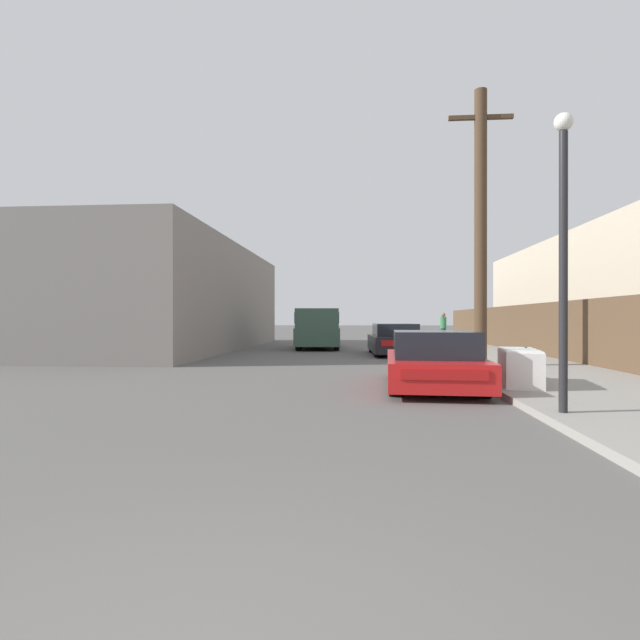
{
  "coord_description": "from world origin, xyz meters",
  "views": [
    {
      "loc": [
        0.64,
        -1.59,
        1.46
      ],
      "look_at": [
        -0.55,
        13.02,
        1.42
      ],
      "focal_mm": 28.0,
      "sensor_mm": 36.0,
      "label": 1
    }
  ],
  "objects_px": {
    "utility_pole": "(481,225)",
    "pedestrian": "(443,327)",
    "pickup_truck": "(318,329)",
    "discarded_fridge": "(520,367)",
    "parked_sports_car_red": "(433,362)",
    "street_lamp": "(563,237)",
    "car_parked_mid": "(394,340)"
  },
  "relations": [
    {
      "from": "utility_pole",
      "to": "pedestrian",
      "type": "bearing_deg",
      "value": 85.11
    },
    {
      "from": "pickup_truck",
      "to": "utility_pole",
      "type": "distance_m",
      "value": 11.34
    },
    {
      "from": "discarded_fridge",
      "to": "pedestrian",
      "type": "bearing_deg",
      "value": 95.59
    },
    {
      "from": "parked_sports_car_red",
      "to": "street_lamp",
      "type": "distance_m",
      "value": 4.09
    },
    {
      "from": "discarded_fridge",
      "to": "street_lamp",
      "type": "distance_m",
      "value": 3.71
    },
    {
      "from": "car_parked_mid",
      "to": "discarded_fridge",
      "type": "bearing_deg",
      "value": -82.52
    },
    {
      "from": "car_parked_mid",
      "to": "utility_pole",
      "type": "distance_m",
      "value": 7.12
    },
    {
      "from": "utility_pole",
      "to": "street_lamp",
      "type": "height_order",
      "value": "utility_pole"
    },
    {
      "from": "discarded_fridge",
      "to": "pickup_truck",
      "type": "xyz_separation_m",
      "value": [
        -5.23,
        13.55,
        0.47
      ]
    },
    {
      "from": "pedestrian",
      "to": "car_parked_mid",
      "type": "bearing_deg",
      "value": -112.65
    },
    {
      "from": "pickup_truck",
      "to": "parked_sports_car_red",
      "type": "bearing_deg",
      "value": 102.22
    },
    {
      "from": "pickup_truck",
      "to": "pedestrian",
      "type": "height_order",
      "value": "pickup_truck"
    },
    {
      "from": "discarded_fridge",
      "to": "pedestrian",
      "type": "height_order",
      "value": "pedestrian"
    },
    {
      "from": "pickup_truck",
      "to": "pedestrian",
      "type": "distance_m",
      "value": 7.73
    },
    {
      "from": "utility_pole",
      "to": "discarded_fridge",
      "type": "bearing_deg",
      "value": -92.7
    },
    {
      "from": "parked_sports_car_red",
      "to": "pedestrian",
      "type": "height_order",
      "value": "pedestrian"
    },
    {
      "from": "parked_sports_car_red",
      "to": "utility_pole",
      "type": "height_order",
      "value": "utility_pole"
    },
    {
      "from": "discarded_fridge",
      "to": "car_parked_mid",
      "type": "relative_size",
      "value": 0.42
    },
    {
      "from": "utility_pole",
      "to": "pedestrian",
      "type": "xyz_separation_m",
      "value": [
        1.15,
        13.48,
        -3.14
      ]
    },
    {
      "from": "utility_pole",
      "to": "pedestrian",
      "type": "distance_m",
      "value": 13.89
    },
    {
      "from": "discarded_fridge",
      "to": "parked_sports_car_red",
      "type": "distance_m",
      "value": 1.71
    },
    {
      "from": "street_lamp",
      "to": "pedestrian",
      "type": "relative_size",
      "value": 2.54
    },
    {
      "from": "parked_sports_car_red",
      "to": "car_parked_mid",
      "type": "xyz_separation_m",
      "value": [
        -0.15,
        9.72,
        0.05
      ]
    },
    {
      "from": "discarded_fridge",
      "to": "street_lamp",
      "type": "relative_size",
      "value": 0.44
    },
    {
      "from": "car_parked_mid",
      "to": "parked_sports_car_red",
      "type": "bearing_deg",
      "value": -92.1
    },
    {
      "from": "utility_pole",
      "to": "street_lamp",
      "type": "relative_size",
      "value": 1.84
    },
    {
      "from": "utility_pole",
      "to": "pedestrian",
      "type": "relative_size",
      "value": 4.66
    },
    {
      "from": "pedestrian",
      "to": "street_lamp",
      "type": "bearing_deg",
      "value": -94.65
    },
    {
      "from": "parked_sports_car_red",
      "to": "pickup_truck",
      "type": "height_order",
      "value": "pickup_truck"
    },
    {
      "from": "utility_pole",
      "to": "street_lamp",
      "type": "distance_m",
      "value": 7.31
    },
    {
      "from": "pickup_truck",
      "to": "street_lamp",
      "type": "xyz_separation_m",
      "value": [
        4.91,
        -16.57,
        1.67
      ]
    },
    {
      "from": "pickup_truck",
      "to": "street_lamp",
      "type": "height_order",
      "value": "street_lamp"
    }
  ]
}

